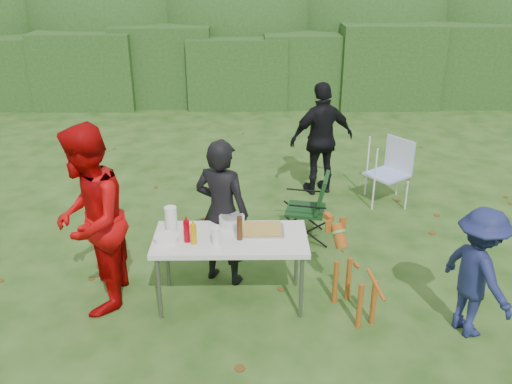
{
  "coord_description": "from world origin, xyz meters",
  "views": [
    {
      "loc": [
        0.26,
        -4.55,
        3.29
      ],
      "look_at": [
        0.33,
        0.58,
        1.0
      ],
      "focal_mm": 38.0,
      "sensor_mm": 36.0,
      "label": 1
    }
  ],
  "objects_px": {
    "camping_chair": "(305,206)",
    "paper_towel_roll": "(171,219)",
    "mustard_bottle": "(194,234)",
    "folding_table": "(230,242)",
    "lawn_chair": "(387,172)",
    "person_cook": "(222,213)",
    "person_black_puffy": "(322,139)",
    "ketchup_bottle": "(187,231)",
    "beer_bottle": "(240,228)",
    "person_red_jacket": "(90,221)",
    "child": "(478,273)",
    "dog": "(355,277)"
  },
  "relations": [
    {
      "from": "camping_chair",
      "to": "paper_towel_roll",
      "type": "height_order",
      "value": "paper_towel_roll"
    },
    {
      "from": "camping_chair",
      "to": "mustard_bottle",
      "type": "xyz_separation_m",
      "value": [
        -1.22,
        -1.47,
        0.42
      ]
    },
    {
      "from": "folding_table",
      "to": "lawn_chair",
      "type": "xyz_separation_m",
      "value": [
        2.12,
        2.37,
        -0.23
      ]
    },
    {
      "from": "person_cook",
      "to": "camping_chair",
      "type": "relative_size",
      "value": 1.89
    },
    {
      "from": "person_cook",
      "to": "mustard_bottle",
      "type": "distance_m",
      "value": 0.59
    },
    {
      "from": "person_cook",
      "to": "lawn_chair",
      "type": "bearing_deg",
      "value": -115.8
    },
    {
      "from": "person_black_puffy",
      "to": "mustard_bottle",
      "type": "height_order",
      "value": "person_black_puffy"
    },
    {
      "from": "ketchup_bottle",
      "to": "beer_bottle",
      "type": "distance_m",
      "value": 0.5
    },
    {
      "from": "person_red_jacket",
      "to": "paper_towel_roll",
      "type": "xyz_separation_m",
      "value": [
        0.75,
        0.17,
        -0.07
      ]
    },
    {
      "from": "folding_table",
      "to": "mustard_bottle",
      "type": "bearing_deg",
      "value": -159.89
    },
    {
      "from": "child",
      "to": "mustard_bottle",
      "type": "bearing_deg",
      "value": 61.31
    },
    {
      "from": "person_red_jacket",
      "to": "paper_towel_roll",
      "type": "distance_m",
      "value": 0.77
    },
    {
      "from": "folding_table",
      "to": "mustard_bottle",
      "type": "distance_m",
      "value": 0.4
    },
    {
      "from": "lawn_chair",
      "to": "paper_towel_roll",
      "type": "distance_m",
      "value": 3.53
    },
    {
      "from": "person_black_puffy",
      "to": "child",
      "type": "relative_size",
      "value": 1.3
    },
    {
      "from": "person_red_jacket",
      "to": "dog",
      "type": "relative_size",
      "value": 2.15
    },
    {
      "from": "dog",
      "to": "paper_towel_roll",
      "type": "distance_m",
      "value": 1.88
    },
    {
      "from": "paper_towel_roll",
      "to": "child",
      "type": "bearing_deg",
      "value": -12.76
    },
    {
      "from": "dog",
      "to": "mustard_bottle",
      "type": "distance_m",
      "value": 1.61
    },
    {
      "from": "lawn_chair",
      "to": "paper_towel_roll",
      "type": "xyz_separation_m",
      "value": [
        -2.71,
        -2.24,
        0.41
      ]
    },
    {
      "from": "paper_towel_roll",
      "to": "mustard_bottle",
      "type": "bearing_deg",
      "value": -46.46
    },
    {
      "from": "ketchup_bottle",
      "to": "mustard_bottle",
      "type": "bearing_deg",
      "value": -29.56
    },
    {
      "from": "child",
      "to": "person_cook",
      "type": "bearing_deg",
      "value": 48.41
    },
    {
      "from": "person_black_puffy",
      "to": "child",
      "type": "xyz_separation_m",
      "value": [
        1.01,
        -3.25,
        -0.19
      ]
    },
    {
      "from": "child",
      "to": "ketchup_bottle",
      "type": "height_order",
      "value": "child"
    },
    {
      "from": "folding_table",
      "to": "beer_bottle",
      "type": "distance_m",
      "value": 0.2
    },
    {
      "from": "person_red_jacket",
      "to": "dog",
      "type": "height_order",
      "value": "person_red_jacket"
    },
    {
      "from": "person_red_jacket",
      "to": "camping_chair",
      "type": "distance_m",
      "value": 2.65
    },
    {
      "from": "dog",
      "to": "child",
      "type": "bearing_deg",
      "value": -128.33
    },
    {
      "from": "dog",
      "to": "person_red_jacket",
      "type": "bearing_deg",
      "value": 63.05
    },
    {
      "from": "folding_table",
      "to": "paper_towel_roll",
      "type": "distance_m",
      "value": 0.63
    },
    {
      "from": "dog",
      "to": "lawn_chair",
      "type": "distance_m",
      "value": 2.74
    },
    {
      "from": "person_black_puffy",
      "to": "person_red_jacket",
      "type": "bearing_deg",
      "value": 28.96
    },
    {
      "from": "person_black_puffy",
      "to": "mustard_bottle",
      "type": "bearing_deg",
      "value": 42.97
    },
    {
      "from": "lawn_chair",
      "to": "child",
      "type": "bearing_deg",
      "value": 56.47
    },
    {
      "from": "camping_chair",
      "to": "lawn_chair",
      "type": "distance_m",
      "value": 1.61
    },
    {
      "from": "child",
      "to": "ketchup_bottle",
      "type": "distance_m",
      "value": 2.69
    },
    {
      "from": "camping_chair",
      "to": "mustard_bottle",
      "type": "bearing_deg",
      "value": 63.09
    },
    {
      "from": "person_red_jacket",
      "to": "mustard_bottle",
      "type": "bearing_deg",
      "value": 81.78
    },
    {
      "from": "child",
      "to": "folding_table",
      "type": "bearing_deg",
      "value": 56.97
    },
    {
      "from": "paper_towel_roll",
      "to": "camping_chair",
      "type": "bearing_deg",
      "value": 39.72
    },
    {
      "from": "child",
      "to": "mustard_bottle",
      "type": "distance_m",
      "value": 2.62
    },
    {
      "from": "child",
      "to": "dog",
      "type": "distance_m",
      "value": 1.1
    },
    {
      "from": "person_red_jacket",
      "to": "person_black_puffy",
      "type": "xyz_separation_m",
      "value": [
        2.56,
        2.77,
        -0.12
      ]
    },
    {
      "from": "person_cook",
      "to": "beer_bottle",
      "type": "xyz_separation_m",
      "value": [
        0.19,
        -0.45,
        0.06
      ]
    },
    {
      "from": "person_cook",
      "to": "child",
      "type": "distance_m",
      "value": 2.52
    },
    {
      "from": "paper_towel_roll",
      "to": "folding_table",
      "type": "bearing_deg",
      "value": -12.73
    },
    {
      "from": "dog",
      "to": "camping_chair",
      "type": "xyz_separation_m",
      "value": [
        -0.33,
        1.57,
        0.01
      ]
    },
    {
      "from": "child",
      "to": "mustard_bottle",
      "type": "xyz_separation_m",
      "value": [
        -2.58,
        0.38,
        0.21
      ]
    },
    {
      "from": "folding_table",
      "to": "camping_chair",
      "type": "bearing_deg",
      "value": 57.01
    }
  ]
}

